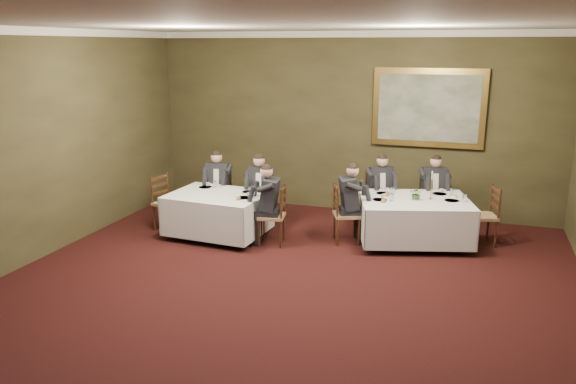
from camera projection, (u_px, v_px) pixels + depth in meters
The scene contains 25 objects.
ground at pixel (259, 320), 6.84m from camera, with size 10.00×10.00×0.00m, color black.
ceiling at pixel (254, 20), 5.95m from camera, with size 8.00×10.00×0.10m, color silver.
back_wall at pixel (351, 124), 10.98m from camera, with size 8.00×0.10×3.50m, color #332C19.
crown_molding at pixel (255, 26), 5.96m from camera, with size 8.00×10.00×0.12m.
table_main at pixel (414, 217), 9.38m from camera, with size 2.11×1.81×0.67m.
table_second at pixel (218, 211), 9.72m from camera, with size 1.71×1.34×0.67m.
chair_main_backleft at pixel (378, 211), 10.34m from camera, with size 0.59×0.58×1.00m.
diner_main_backleft at pixel (379, 199), 10.27m from camera, with size 0.59×0.62×1.35m.
chair_main_backright at pixel (431, 211), 10.30m from camera, with size 0.55×0.54×1.00m.
diner_main_backright at pixel (432, 199), 10.23m from camera, with size 0.53×0.58×1.35m.
chair_main_endleft at pixel (346, 226), 9.47m from camera, with size 0.56×0.57×1.00m.
diner_main_endleft at pixel (347, 213), 9.41m from camera, with size 0.60×0.55×1.35m.
chair_main_endright at pixel (482, 228), 9.38m from camera, with size 0.54×0.55×1.00m.
chair_sec_backleft at pixel (219, 206), 10.67m from camera, with size 0.51×0.49×1.00m.
diner_sec_backleft at pixel (219, 194), 10.60m from camera, with size 0.48×0.54×1.35m.
chair_sec_backright at pixel (261, 210), 10.35m from camera, with size 0.49×0.47×1.00m.
diner_sec_backright at pixel (261, 199), 10.28m from camera, with size 0.45×0.52×1.35m.
chair_sec_endright at pixel (272, 227), 9.39m from camera, with size 0.49×0.50×1.00m.
diner_sec_endright at pixel (272, 214), 9.33m from camera, with size 0.54×0.48×1.35m.
chair_sec_endleft at pixel (168, 214), 10.14m from camera, with size 0.52×0.54×1.00m.
centerpiece at pixel (417, 193), 9.24m from camera, with size 0.21×0.18×0.24m, color #2D5926.
candlestick at pixel (431, 189), 9.27m from camera, with size 0.07×0.07×0.49m.
place_setting_table_main at pixel (387, 191), 9.69m from camera, with size 0.33×0.31×0.14m.
place_setting_table_second at pixel (209, 185), 10.10m from camera, with size 0.33×0.31×0.14m.
painting at pixel (428, 108), 10.38m from camera, with size 2.05×0.09×1.45m.
Camera 1 is at (2.31, -5.78, 3.25)m, focal length 35.00 mm.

